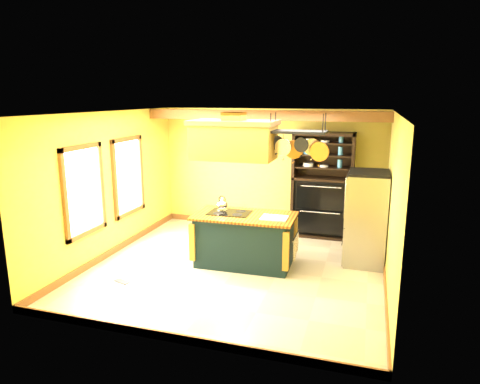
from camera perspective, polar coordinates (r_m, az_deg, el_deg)
The scene contains 15 objects.
floor at distance 7.70m, azimuth -0.36°, elevation -9.99°, with size 5.00×5.00×0.00m, color beige.
ceiling at distance 7.11m, azimuth -0.39°, elevation 10.53°, with size 5.00×5.00×0.00m, color white.
wall_back at distance 9.65m, azimuth 4.09°, elevation 3.00°, with size 5.00×0.02×2.70m, color #DCBE50.
wall_front at distance 5.04m, azimuth -8.97°, elevation -6.17°, with size 5.00×0.02×2.70m, color #DCBE50.
wall_left at distance 8.37m, azimuth -16.94°, elevation 0.98°, with size 0.02×5.00×2.70m, color #DCBE50.
wall_right at distance 6.98m, azimuth 19.63°, elevation -1.47°, with size 0.02×5.00×2.70m, color #DCBE50.
ceiling_beam at distance 8.75m, azimuth 3.01°, elevation 10.19°, with size 5.00×0.15×0.20m, color #9A5B2F.
window_near at distance 7.70m, azimuth -20.04°, elevation 0.16°, with size 0.06×1.06×1.56m.
window_far at distance 8.83m, azimuth -14.62°, elevation 2.05°, with size 0.06×1.06×1.56m.
kitchen_island at distance 7.68m, azimuth 0.63°, elevation -6.29°, with size 1.80×1.03×1.11m.
range_hood at distance 7.36m, azimuth -0.83°, elevation 7.11°, with size 1.47×0.83×0.80m.
pot_rack at distance 7.10m, azimuth 7.81°, elevation 6.94°, with size 1.02×0.46×0.76m.
refrigerator at distance 7.98m, azimuth 16.41°, elevation -3.63°, with size 0.71×0.84×1.64m.
hutch at distance 9.32m, azimuth 10.90°, elevation -0.56°, with size 1.26×0.58×2.24m.
floor_register at distance 7.39m, azimuth -15.47°, elevation -11.42°, with size 0.28×0.12×0.01m, color black.
Camera 1 is at (2.13, -6.78, 2.97)m, focal length 32.00 mm.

